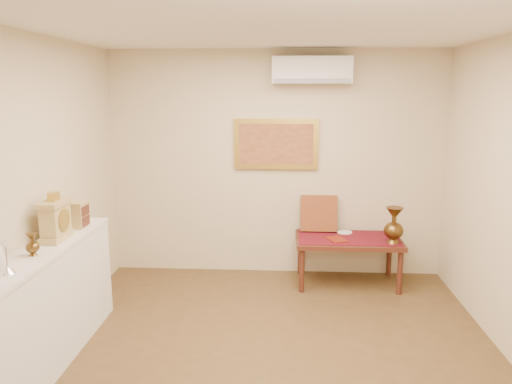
# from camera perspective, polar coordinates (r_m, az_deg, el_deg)

# --- Properties ---
(floor) EXTENTS (4.50, 4.50, 0.00)m
(floor) POSITION_cam_1_polar(r_m,az_deg,el_deg) (4.32, 1.53, -19.41)
(floor) COLOR brown
(floor) RESTS_ON ground
(ceiling) EXTENTS (4.50, 4.50, 0.00)m
(ceiling) POSITION_cam_1_polar(r_m,az_deg,el_deg) (3.74, 1.76, 18.86)
(ceiling) COLOR silver
(ceiling) RESTS_ON ground
(wall_back) EXTENTS (4.00, 0.02, 2.70)m
(wall_back) POSITION_cam_1_polar(r_m,az_deg,el_deg) (6.02, 2.29, 3.17)
(wall_back) COLOR beige
(wall_back) RESTS_ON ground
(wall_front) EXTENTS (4.00, 0.02, 2.70)m
(wall_front) POSITION_cam_1_polar(r_m,az_deg,el_deg) (1.70, -0.83, -19.24)
(wall_front) COLOR beige
(wall_front) RESTS_ON ground
(wall_left) EXTENTS (0.02, 4.50, 2.70)m
(wall_left) POSITION_cam_1_polar(r_m,az_deg,el_deg) (4.35, -25.70, -1.19)
(wall_left) COLOR beige
(wall_left) RESTS_ON ground
(candlestick) EXTENTS (0.11, 0.11, 0.23)m
(candlestick) POSITION_cam_1_polar(r_m,az_deg,el_deg) (3.86, -26.71, -6.70)
(candlestick) COLOR silver
(candlestick) RESTS_ON display_ledge
(brass_urn_small) EXTENTS (0.10, 0.10, 0.23)m
(brass_urn_small) POSITION_cam_1_polar(r_m,az_deg,el_deg) (4.19, -24.22, -5.16)
(brass_urn_small) COLOR brown
(brass_urn_small) RESTS_ON display_ledge
(table_cloth) EXTENTS (1.14, 0.59, 0.01)m
(table_cloth) POSITION_cam_1_polar(r_m,az_deg,el_deg) (5.88, 10.50, -5.18)
(table_cloth) COLOR maroon
(table_cloth) RESTS_ON low_table
(brass_urn_tall) EXTENTS (0.22, 0.22, 0.49)m
(brass_urn_tall) POSITION_cam_1_polar(r_m,az_deg,el_deg) (5.73, 15.50, -3.26)
(brass_urn_tall) COLOR brown
(brass_urn_tall) RESTS_ON table_cloth
(plate) EXTENTS (0.18, 0.18, 0.01)m
(plate) POSITION_cam_1_polar(r_m,az_deg,el_deg) (6.06, 10.09, -4.55)
(plate) COLOR white
(plate) RESTS_ON table_cloth
(menu) EXTENTS (0.26, 0.30, 0.01)m
(menu) POSITION_cam_1_polar(r_m,az_deg,el_deg) (5.77, 9.20, -5.36)
(menu) COLOR maroon
(menu) RESTS_ON table_cloth
(cushion) EXTENTS (0.43, 0.19, 0.45)m
(cushion) POSITION_cam_1_polar(r_m,az_deg,el_deg) (6.05, 7.18, -2.42)
(cushion) COLOR maroon
(cushion) RESTS_ON table_cloth
(display_ledge) EXTENTS (0.37, 2.02, 0.98)m
(display_ledge) POSITION_cam_1_polar(r_m,az_deg,el_deg) (4.53, -22.76, -11.92)
(display_ledge) COLOR silver
(display_ledge) RESTS_ON floor
(mantel_clock) EXTENTS (0.17, 0.36, 0.41)m
(mantel_clock) POSITION_cam_1_polar(r_m,az_deg,el_deg) (4.53, -21.93, -2.96)
(mantel_clock) COLOR tan
(mantel_clock) RESTS_ON display_ledge
(wooden_chest) EXTENTS (0.16, 0.21, 0.24)m
(wooden_chest) POSITION_cam_1_polar(r_m,az_deg,el_deg) (4.89, -19.71, -2.40)
(wooden_chest) COLOR tan
(wooden_chest) RESTS_ON display_ledge
(low_table) EXTENTS (1.20, 0.70, 0.55)m
(low_table) POSITION_cam_1_polar(r_m,az_deg,el_deg) (5.90, 10.48, -5.82)
(low_table) COLOR #4E2217
(low_table) RESTS_ON floor
(painting) EXTENTS (1.00, 0.06, 0.60)m
(painting) POSITION_cam_1_polar(r_m,az_deg,el_deg) (5.96, 2.31, 5.51)
(painting) COLOR gold
(painting) RESTS_ON wall_back
(ac_unit) EXTENTS (0.90, 0.25, 0.30)m
(ac_unit) POSITION_cam_1_polar(r_m,az_deg,el_deg) (5.84, 6.40, 13.66)
(ac_unit) COLOR silver
(ac_unit) RESTS_ON wall_back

